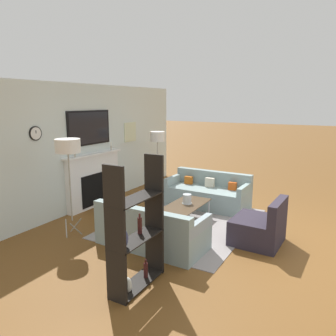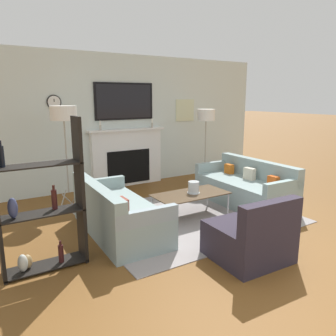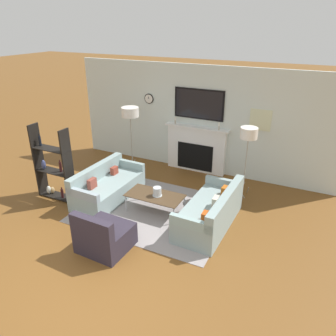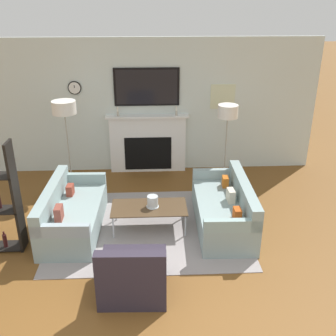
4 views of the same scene
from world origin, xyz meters
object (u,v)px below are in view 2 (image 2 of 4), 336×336
object	(u,v)px
couch_right	(245,189)
shelf_unit	(39,206)
hurricane_candle	(194,188)
floor_lamp_left	(64,115)
couch_left	(117,215)
coffee_table	(191,195)
armchair	(251,238)
floor_lamp_right	(206,116)

from	to	relation	value
couch_right	shelf_unit	distance (m)	3.55
hurricane_candle	shelf_unit	xyz separation A→B (m)	(-2.34, -0.43, 0.26)
hurricane_candle	floor_lamp_left	size ratio (longest dim) A/B	0.11
floor_lamp_left	couch_left	bearing A→B (deg)	-80.11
couch_left	coffee_table	bearing A→B (deg)	-1.57
coffee_table	hurricane_candle	distance (m)	0.12
couch_right	shelf_unit	bearing A→B (deg)	-172.58
armchair	floor_lamp_right	xyz separation A→B (m)	(1.67, 2.98, 1.19)
couch_left	floor_lamp_right	world-z (taller)	floor_lamp_right
couch_left	armchair	bearing A→B (deg)	-56.15
armchair	coffee_table	size ratio (longest dim) A/B	0.72
shelf_unit	couch_left	bearing A→B (deg)	23.05
armchair	hurricane_candle	xyz separation A→B (m)	(0.26, 1.47, 0.21)
floor_lamp_left	floor_lamp_right	world-z (taller)	floor_lamp_left
couch_right	floor_lamp_right	size ratio (longest dim) A/B	1.13
armchair	hurricane_candle	bearing A→B (deg)	79.89
couch_right	floor_lamp_right	bearing A→B (deg)	80.09
armchair	floor_lamp_right	world-z (taller)	floor_lamp_right
coffee_table	floor_lamp_left	distance (m)	2.43
couch_right	coffee_table	size ratio (longest dim) A/B	1.55
couch_right	shelf_unit	world-z (taller)	shelf_unit
couch_left	coffee_table	xyz separation A→B (m)	(1.22, -0.03, 0.10)
hurricane_candle	floor_lamp_right	bearing A→B (deg)	46.96
couch_left	floor_lamp_right	xyz separation A→B (m)	(2.68, 1.47, 1.18)
couch_right	shelf_unit	size ratio (longest dim) A/B	1.10
couch_left	armchair	distance (m)	1.81
hurricane_candle	floor_lamp_right	world-z (taller)	floor_lamp_right
armchair	couch_left	bearing A→B (deg)	123.85
hurricane_candle	floor_lamp_left	xyz separation A→B (m)	(-1.53, 1.50, 1.10)
coffee_table	shelf_unit	size ratio (longest dim) A/B	0.71
couch_left	shelf_unit	world-z (taller)	shelf_unit
couch_left	coffee_table	size ratio (longest dim) A/B	1.52
couch_right	coffee_table	bearing A→B (deg)	-178.47
armchair	floor_lamp_right	size ratio (longest dim) A/B	0.52
floor_lamp_right	shelf_unit	world-z (taller)	shelf_unit
armchair	shelf_unit	bearing A→B (deg)	153.26
couch_left	couch_right	size ratio (longest dim) A/B	0.98
armchair	shelf_unit	distance (m)	2.37
hurricane_candle	armchair	bearing A→B (deg)	-100.11
couch_left	shelf_unit	distance (m)	1.25
shelf_unit	couch_right	bearing A→B (deg)	7.42
floor_lamp_right	armchair	bearing A→B (deg)	-119.24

